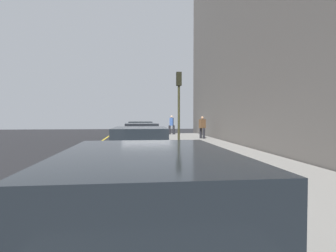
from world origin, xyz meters
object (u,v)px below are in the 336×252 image
(parked_car_green, at_px, (140,132))
(traffic_light_pole, at_px, (179,97))
(parked_car_red, at_px, (141,138))
(pedestrian_blue_coat, at_px, (172,124))
(pedestrian_brown_coat, at_px, (202,127))
(parked_car_silver, at_px, (140,151))
(parked_car_charcoal, at_px, (147,223))

(parked_car_green, height_order, traffic_light_pole, traffic_light_pole)
(parked_car_red, height_order, pedestrian_blue_coat, pedestrian_blue_coat)
(parked_car_red, relative_size, traffic_light_pole, 1.04)
(pedestrian_brown_coat, distance_m, traffic_light_pole, 7.73)
(parked_car_silver, relative_size, pedestrian_blue_coat, 2.32)
(parked_car_red, xyz_separation_m, traffic_light_pole, (-0.03, -1.96, 2.12))
(pedestrian_brown_coat, bearing_deg, parked_car_green, 107.24)
(parked_car_green, distance_m, pedestrian_brown_coat, 5.07)
(parked_car_green, distance_m, traffic_light_pole, 6.15)
(parked_car_silver, xyz_separation_m, pedestrian_brown_coat, (12.49, -4.93, 0.31))
(parked_car_green, relative_size, pedestrian_brown_coat, 2.38)
(parked_car_red, bearing_deg, traffic_light_pole, -90.79)
(parked_car_silver, bearing_deg, parked_car_charcoal, -179.79)
(parked_car_silver, bearing_deg, traffic_light_pole, -20.24)
(parked_car_silver, distance_m, pedestrian_brown_coat, 13.43)
(pedestrian_blue_coat, bearing_deg, parked_car_green, 155.70)
(pedestrian_blue_coat, xyz_separation_m, traffic_light_pole, (-12.20, 1.11, 1.75))
(pedestrian_blue_coat, height_order, traffic_light_pole, traffic_light_pole)
(parked_car_charcoal, xyz_separation_m, pedestrian_blue_coat, (23.64, -3.13, 0.36))
(parked_car_silver, height_order, traffic_light_pole, traffic_light_pole)
(parked_car_silver, height_order, parked_car_green, same)
(parked_car_silver, bearing_deg, pedestrian_blue_coat, -10.07)
(pedestrian_blue_coat, bearing_deg, pedestrian_brown_coat, -161.30)
(pedestrian_blue_coat, xyz_separation_m, pedestrian_brown_coat, (-5.26, -1.78, -0.05))
(parked_car_charcoal, xyz_separation_m, parked_car_red, (11.47, -0.06, -0.00))
(parked_car_red, distance_m, traffic_light_pole, 2.89)
(parked_car_silver, distance_m, pedestrian_blue_coat, 18.02)
(pedestrian_blue_coat, bearing_deg, parked_car_silver, 169.93)
(parked_car_charcoal, xyz_separation_m, parked_car_silver, (5.89, 0.02, -0.00))
(parked_car_green, xyz_separation_m, pedestrian_brown_coat, (1.50, -4.83, 0.31))
(parked_car_charcoal, xyz_separation_m, pedestrian_brown_coat, (18.38, -4.91, 0.31))
(parked_car_charcoal, relative_size, traffic_light_pole, 1.20)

